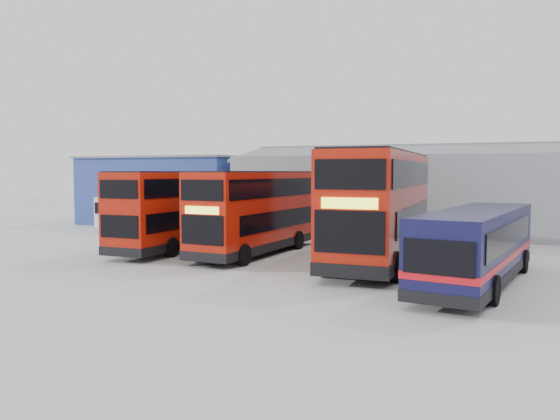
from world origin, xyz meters
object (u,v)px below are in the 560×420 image
object	(u,v)px
office_block	(172,190)
double_decker_left	(179,211)
single_decker_blue	(477,248)
panel_van	(134,211)
double_decker_centre	(257,213)
double_decker_right	(381,208)
maintenance_shed	(472,192)

from	to	relation	value
office_block	double_decker_left	world-z (taller)	office_block
single_decker_blue	panel_van	world-z (taller)	single_decker_blue
double_decker_centre	panel_van	world-z (taller)	double_decker_centre
double_decker_centre	double_decker_right	world-z (taller)	double_decker_right
maintenance_shed	double_decker_right	size ratio (longest dim) A/B	2.66
double_decker_right	double_decker_centre	bearing A→B (deg)	175.14
double_decker_left	office_block	bearing A→B (deg)	-55.01
office_block	double_decker_centre	size ratio (longest dim) A/B	1.28
office_block	maintenance_shed	bearing A→B (deg)	5.21
double_decker_centre	double_decker_right	xyz separation A→B (m)	(6.06, -0.55, 0.41)
office_block	maintenance_shed	distance (m)	22.09
maintenance_shed	office_block	bearing A→B (deg)	-174.79
maintenance_shed	single_decker_blue	xyz separation A→B (m)	(0.66, -18.57, -1.28)
office_block	single_decker_blue	world-z (taller)	office_block
office_block	double_decker_left	size ratio (longest dim) A/B	1.29
double_decker_left	double_decker_right	xyz separation A→B (m)	(10.41, -0.56, 0.41)
office_block	panel_van	bearing A→B (deg)	-86.99
double_decker_left	double_decker_centre	bearing A→B (deg)	-178.62
double_decker_left	panel_van	world-z (taller)	double_decker_left
single_decker_blue	office_block	bearing A→B (deg)	-25.41
office_block	double_decker_centre	bearing A→B (deg)	-44.79
panel_van	office_block	bearing A→B (deg)	97.79
office_block	single_decker_blue	bearing A→B (deg)	-36.16
double_decker_centre	single_decker_blue	size ratio (longest dim) A/B	0.96
double_decker_right	single_decker_blue	distance (m)	5.43
maintenance_shed	double_decker_right	world-z (taller)	maintenance_shed
single_decker_blue	double_decker_left	bearing A→B (deg)	-5.02
panel_van	double_decker_left	bearing A→B (deg)	-37.21
office_block	double_decker_left	xyz separation A→B (m)	(8.25, -12.49, -0.59)
office_block	double_decker_right	world-z (taller)	office_block
double_decker_right	panel_van	size ratio (longest dim) A/B	2.10
double_decker_centre	double_decker_right	distance (m)	6.10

